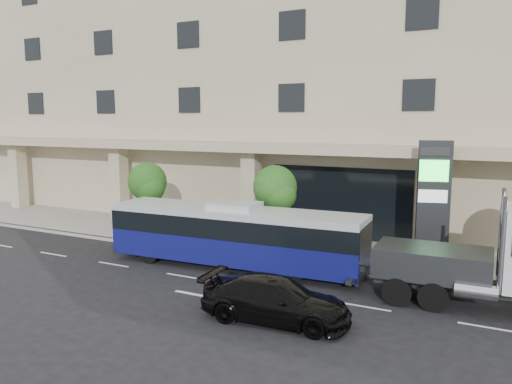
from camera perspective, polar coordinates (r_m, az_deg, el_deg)
ground at (r=21.56m, az=3.00°, el=-9.98°), size 120.00×120.00×0.00m
sidewalk at (r=26.01m, az=7.48°, el=-6.69°), size 120.00×6.00×0.15m
curb at (r=23.30m, az=5.01°, el=-8.41°), size 120.00×0.30×0.15m
convention_center at (r=35.31m, az=13.56°, el=13.24°), size 60.00×17.60×20.00m
tree_left at (r=29.05m, az=-12.27°, el=0.86°), size 2.27×2.20×4.22m
tree_mid at (r=24.81m, az=2.23°, el=0.16°), size 2.28×2.20×4.38m
city_bus at (r=22.90m, az=-2.47°, el=-4.87°), size 12.11×3.04×3.04m
tow_truck at (r=19.64m, az=26.80°, el=-7.32°), size 9.40×2.53×4.28m
black_sedan at (r=17.16m, az=2.25°, el=-12.19°), size 5.23×2.41×1.48m
signage_pylon at (r=23.81m, az=19.58°, el=-1.17°), size 1.50×0.86×5.69m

